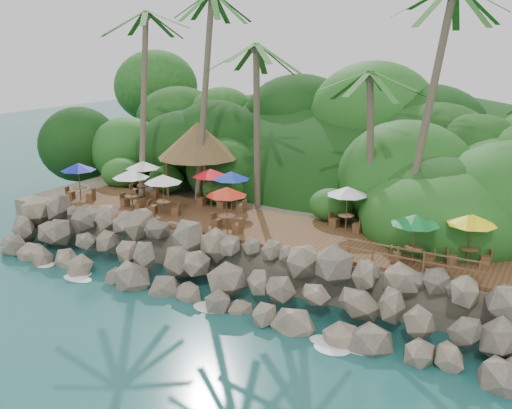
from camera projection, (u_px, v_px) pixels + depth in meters
The scene contains 12 objects.
ground at pixel (190, 308), 26.14m from camera, with size 140.00×140.00×0.00m, color #19514F.
land_base at pixel (329, 203), 39.19m from camera, with size 32.00×25.20×2.10m, color gray.
jungle_hill at pixel (365, 193), 45.73m from camera, with size 44.80×28.00×15.40m, color #143811.
seawall at pixel (214, 270), 27.49m from camera, with size 29.00×4.00×2.30m, color gray, non-canonical shape.
terrace at pixel (256, 226), 30.53m from camera, with size 26.00×5.00×0.20m, color brown.
jungle_foliage at pixel (323, 221), 38.65m from camera, with size 44.00×16.00×12.00m, color #143811, non-canonical shape.
foam_line at pixel (194, 305), 26.38m from camera, with size 25.20×0.80×0.06m.
palms at pixel (313, 28), 29.10m from camera, with size 29.13×6.94×13.34m.
palapa at pixel (198, 140), 35.41m from camera, with size 5.04×5.04×4.60m.
dining_clusters at pixel (248, 188), 30.35m from camera, with size 25.04×5.27×2.29m.
railing at pixel (411, 258), 24.15m from camera, with size 6.10×0.10×1.00m.
waiter at pixel (434, 242), 25.60m from camera, with size 0.57×0.37×1.55m, color silver.
Camera 1 is at (14.45, -19.19, 11.71)m, focal length 40.35 mm.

